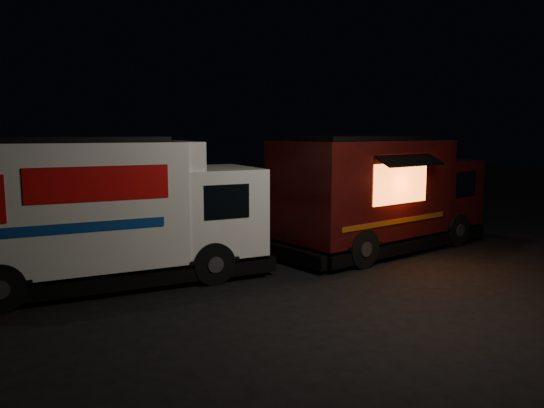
{
  "coord_description": "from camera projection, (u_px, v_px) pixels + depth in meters",
  "views": [
    {
      "loc": [
        -7.28,
        -9.84,
        3.4
      ],
      "look_at": [
        0.69,
        2.0,
        1.45
      ],
      "focal_mm": 35.0,
      "sensor_mm": 36.0,
      "label": 1
    }
  ],
  "objects": [
    {
      "name": "white_truck",
      "position": [
        108.0,
        211.0,
        11.8
      ],
      "size": [
        7.55,
        3.46,
        3.3
      ],
      "primitive_type": null,
      "rotation": [
        0.0,
        0.0,
        -0.14
      ],
      "color": "silver",
      "rests_on": "ground"
    },
    {
      "name": "red_truck",
      "position": [
        382.0,
        193.0,
        15.36
      ],
      "size": [
        7.25,
        3.13,
        3.29
      ],
      "primitive_type": null,
      "rotation": [
        0.0,
        0.0,
        0.08
      ],
      "color": "#3B0A0D",
      "rests_on": "ground"
    },
    {
      "name": "ground",
      "position": [
        295.0,
        276.0,
        12.57
      ],
      "size": [
        80.0,
        80.0,
        0.0
      ],
      "primitive_type": "plane",
      "color": "black",
      "rests_on": "ground"
    }
  ]
}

